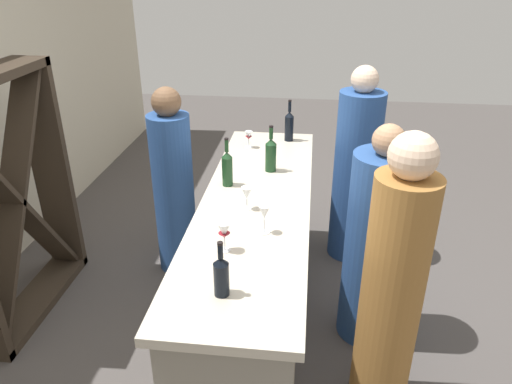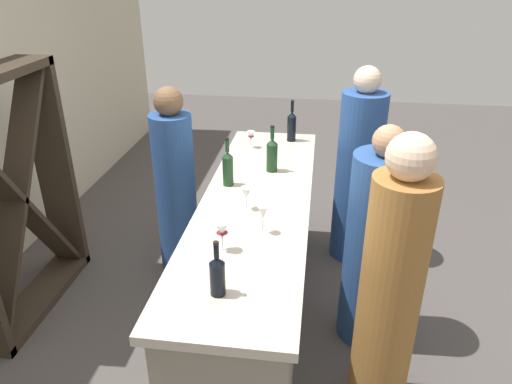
% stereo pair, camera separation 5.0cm
% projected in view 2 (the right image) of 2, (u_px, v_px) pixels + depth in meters
% --- Properties ---
extents(ground_plane, '(12.00, 12.00, 0.00)m').
position_uv_depth(ground_plane, '(256.00, 319.00, 3.43)').
color(ground_plane, '#4C4744').
extents(bar_counter, '(2.54, 0.68, 0.97)m').
position_uv_depth(bar_counter, '(256.00, 263.00, 3.22)').
color(bar_counter, gray).
rests_on(bar_counter, ground).
extents(wine_rack, '(1.14, 0.28, 1.72)m').
position_uv_depth(wine_rack, '(14.00, 200.00, 3.23)').
color(wine_rack, '#33281E').
rests_on(wine_rack, ground).
extents(wine_bottle_leftmost_near_black, '(0.07, 0.07, 0.27)m').
position_uv_depth(wine_bottle_leftmost_near_black, '(217.00, 275.00, 2.12)').
color(wine_bottle_leftmost_near_black, black).
rests_on(wine_bottle_leftmost_near_black, bar_counter).
extents(wine_bottle_second_left_olive_green, '(0.07, 0.07, 0.33)m').
position_uv_depth(wine_bottle_second_left_olive_green, '(228.00, 167.00, 3.14)').
color(wine_bottle_second_left_olive_green, '#193D1E').
rests_on(wine_bottle_second_left_olive_green, bar_counter).
extents(wine_bottle_center_olive_green, '(0.08, 0.08, 0.33)m').
position_uv_depth(wine_bottle_center_olive_green, '(272.00, 154.00, 3.35)').
color(wine_bottle_center_olive_green, '#193D1E').
rests_on(wine_bottle_center_olive_green, bar_counter).
extents(wine_bottle_second_right_near_black, '(0.07, 0.07, 0.34)m').
position_uv_depth(wine_bottle_second_right_near_black, '(292.00, 126.00, 3.90)').
color(wine_bottle_second_right_near_black, black).
rests_on(wine_bottle_second_right_near_black, bar_counter).
extents(wine_glass_near_left, '(0.07, 0.07, 0.16)m').
position_uv_depth(wine_glass_near_left, '(263.00, 214.00, 2.59)').
color(wine_glass_near_left, white).
rests_on(wine_glass_near_left, bar_counter).
extents(wine_glass_near_center, '(0.07, 0.07, 0.14)m').
position_uv_depth(wine_glass_near_center, '(246.00, 194.00, 2.85)').
color(wine_glass_near_center, white).
rests_on(wine_glass_near_center, bar_counter).
extents(wine_glass_near_right, '(0.07, 0.07, 0.16)m').
position_uv_depth(wine_glass_near_right, '(222.00, 232.00, 2.43)').
color(wine_glass_near_right, white).
rests_on(wine_glass_near_right, bar_counter).
extents(wine_glass_far_left, '(0.06, 0.06, 0.13)m').
position_uv_depth(wine_glass_far_left, '(251.00, 136.00, 3.78)').
color(wine_glass_far_left, white).
rests_on(wine_glass_far_left, bar_counter).
extents(person_left_guest, '(0.41, 0.41, 1.62)m').
position_uv_depth(person_left_guest, '(358.00, 175.00, 3.87)').
color(person_left_guest, '#284C8C').
rests_on(person_left_guest, ground).
extents(person_center_guest, '(0.45, 0.45, 1.49)m').
position_uv_depth(person_center_guest, '(375.00, 248.00, 3.02)').
color(person_center_guest, '#284C8C').
rests_on(person_center_guest, ground).
extents(person_right_guest, '(0.32, 0.32, 1.66)m').
position_uv_depth(person_right_guest, '(390.00, 295.00, 2.45)').
color(person_right_guest, '#9E6B33').
rests_on(person_right_guest, ground).
extents(person_server_behind, '(0.38, 0.38, 1.51)m').
position_uv_depth(person_server_behind, '(175.00, 188.00, 3.74)').
color(person_server_behind, '#284C8C').
rests_on(person_server_behind, ground).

